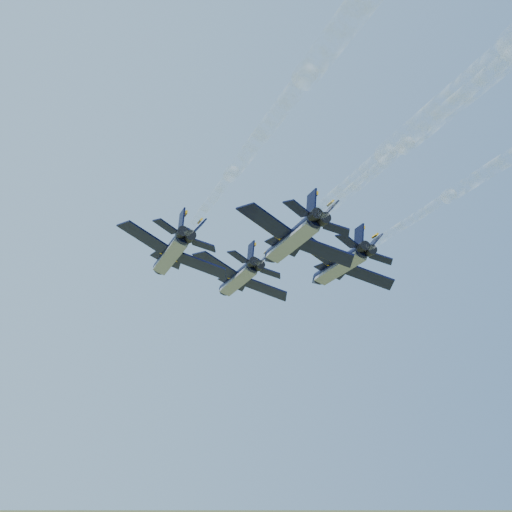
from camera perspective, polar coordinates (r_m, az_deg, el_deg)
name	(u,v)px	position (r m, az deg, el deg)	size (l,w,h in m)	color
jet_lead	(238,278)	(106.22, -1.29, -1.64)	(13.22, 18.39, 6.03)	black
jet_left	(171,253)	(92.77, -6.19, 0.19)	(13.22, 18.39, 6.03)	black
jet_right	(340,265)	(98.98, 6.11, -0.68)	(13.22, 18.39, 6.03)	black
jet_slot	(292,239)	(85.83, 2.65, 1.24)	(13.22, 18.39, 6.03)	black
smoke_trail_lead	(456,122)	(57.16, 14.32, 9.42)	(10.16, 72.80, 2.97)	white
smoke_trail_left	(378,12)	(43.12, 8.84, 17.12)	(10.16, 72.80, 2.97)	white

